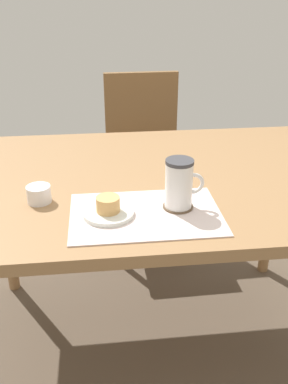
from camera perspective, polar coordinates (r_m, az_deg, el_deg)
name	(u,v)px	position (r m, az deg, el deg)	size (l,w,h in m)	color
ground_plane	(153,341)	(1.85, 1.19, -19.22)	(4.40, 4.40, 0.02)	brown
dining_table	(155,194)	(1.45, 1.44, -0.21)	(1.33, 0.91, 0.73)	#997047
wooden_chair	(144,154)	(2.27, 0.00, 5.10)	(0.43, 0.43, 0.89)	brown
placemat	(146,214)	(1.18, 0.22, -2.95)	(0.42, 0.28, 0.00)	silver
pastry_plate	(108,213)	(1.17, -4.77, -2.80)	(0.14, 0.14, 0.01)	silver
pastry	(108,204)	(1.16, -4.82, -1.63)	(0.06, 0.06, 0.04)	#E0A860
coffee_coaster	(178,206)	(1.21, 4.55, -1.92)	(0.09, 0.09, 0.01)	brown
coffee_mug	(180,183)	(1.18, 4.77, 1.16)	(0.11, 0.08, 0.14)	white
sugar_bowl	(39,194)	(1.27, -13.83, -0.28)	(0.07, 0.07, 0.05)	white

